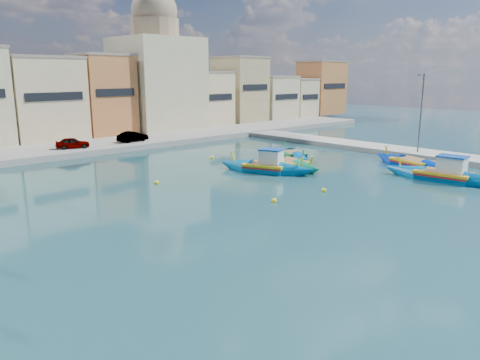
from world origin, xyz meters
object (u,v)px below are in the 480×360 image
luzzu_green (289,165)px  luzzu_blue_south (413,164)px  church_block (157,70)px  luzzu_blue_cabin (266,168)px  luzzu_turquoise_cabin (444,176)px  luzzu_cyan_mid (293,155)px  quay_street_lamp (421,112)px

luzzu_green → luzzu_blue_south: (8.04, -7.24, 0.01)m
church_block → luzzu_blue_cabin: church_block is taller
luzzu_turquoise_cabin → luzzu_cyan_mid: luzzu_turquoise_cabin is taller
luzzu_cyan_mid → church_block: bearing=86.0°
church_block → luzzu_green: church_block is taller
quay_street_lamp → luzzu_cyan_mid: (-9.27, 7.95, -4.10)m
luzzu_blue_south → quay_street_lamp: bearing=23.2°
luzzu_turquoise_cabin → luzzu_cyan_mid: 14.35m
luzzu_turquoise_cabin → luzzu_cyan_mid: size_ratio=1.32×
quay_street_lamp → luzzu_blue_cabin: (-16.05, 5.10, -3.97)m
luzzu_blue_south → luzzu_turquoise_cabin: bearing=-128.1°
quay_street_lamp → church_block: bearing=102.3°
luzzu_blue_cabin → luzzu_green: luzzu_blue_cabin is taller
luzzu_turquoise_cabin → luzzu_green: luzzu_turquoise_cabin is taller
luzzu_turquoise_cabin → quay_street_lamp: bearing=36.9°
church_block → luzzu_green: bearing=-101.4°
luzzu_blue_cabin → luzzu_green: 2.76m
quay_street_lamp → luzzu_green: quay_street_lamp is taller
luzzu_turquoise_cabin → luzzu_green: size_ratio=1.22×
quay_street_lamp → luzzu_green: size_ratio=1.00×
luzzu_green → luzzu_blue_south: luzzu_blue_south is taller
luzzu_green → luzzu_cyan_mid: bearing=36.4°
church_block → luzzu_turquoise_cabin: (-1.05, -40.38, -8.03)m
quay_street_lamp → luzzu_blue_south: (-5.25, -2.24, -4.07)m
quay_street_lamp → luzzu_turquoise_cabin: (-8.49, -6.38, -3.96)m
luzzu_green → luzzu_blue_south: bearing=-42.0°
church_block → luzzu_green: 30.69m
luzzu_green → church_block: bearing=78.6°
luzzu_cyan_mid → luzzu_green: (-4.02, -2.96, 0.03)m
luzzu_blue_cabin → luzzu_cyan_mid: 7.36m
luzzu_green → luzzu_turquoise_cabin: bearing=-67.1°
luzzu_cyan_mid → luzzu_blue_south: luzzu_blue_south is taller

